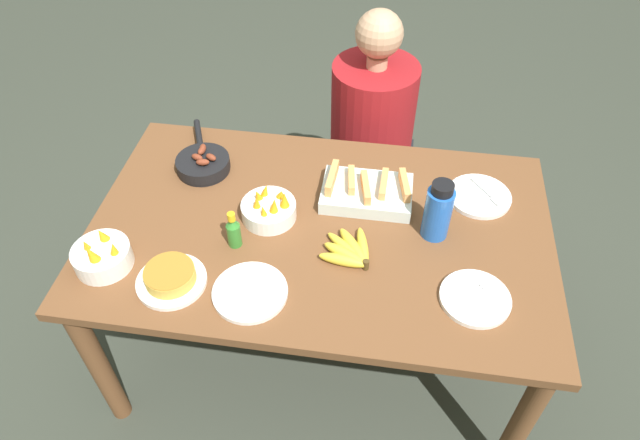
% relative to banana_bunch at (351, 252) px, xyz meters
% --- Properties ---
extents(ground_plane, '(14.00, 14.00, 0.00)m').
position_rel_banana_bunch_xyz_m(ground_plane, '(-0.12, 0.11, -0.73)').
color(ground_plane, '#383D33').
extents(dining_table, '(1.55, 0.96, 0.72)m').
position_rel_banana_bunch_xyz_m(dining_table, '(-0.12, 0.11, -0.11)').
color(dining_table, brown).
rests_on(dining_table, ground_plane).
extents(banana_bunch, '(0.17, 0.18, 0.04)m').
position_rel_banana_bunch_xyz_m(banana_bunch, '(0.00, 0.00, 0.00)').
color(banana_bunch, yellow).
rests_on(banana_bunch, dining_table).
extents(melon_tray, '(0.31, 0.21, 0.09)m').
position_rel_banana_bunch_xyz_m(melon_tray, '(0.03, 0.27, 0.01)').
color(melon_tray, silver).
rests_on(melon_tray, dining_table).
extents(skillet, '(0.21, 0.34, 0.08)m').
position_rel_banana_bunch_xyz_m(skillet, '(-0.59, 0.34, 0.01)').
color(skillet, black).
rests_on(skillet, dining_table).
extents(frittata_plate_center, '(0.22, 0.22, 0.06)m').
position_rel_banana_bunch_xyz_m(frittata_plate_center, '(-0.53, -0.19, 0.01)').
color(frittata_plate_center, white).
rests_on(frittata_plate_center, dining_table).
extents(empty_plate_near_front, '(0.22, 0.22, 0.02)m').
position_rel_banana_bunch_xyz_m(empty_plate_near_front, '(0.42, 0.34, -0.01)').
color(empty_plate_near_front, white).
rests_on(empty_plate_near_front, dining_table).
extents(empty_plate_far_left, '(0.23, 0.23, 0.02)m').
position_rel_banana_bunch_xyz_m(empty_plate_far_left, '(-0.28, -0.20, -0.01)').
color(empty_plate_far_left, white).
rests_on(empty_plate_far_left, dining_table).
extents(empty_plate_far_right, '(0.21, 0.21, 0.02)m').
position_rel_banana_bunch_xyz_m(empty_plate_far_right, '(0.39, -0.12, -0.01)').
color(empty_plate_far_right, white).
rests_on(empty_plate_far_right, dining_table).
extents(fruit_bowl_mango, '(0.19, 0.19, 0.11)m').
position_rel_banana_bunch_xyz_m(fruit_bowl_mango, '(-0.29, 0.13, 0.02)').
color(fruit_bowl_mango, white).
rests_on(fruit_bowl_mango, dining_table).
extents(fruit_bowl_citrus, '(0.18, 0.18, 0.13)m').
position_rel_banana_bunch_xyz_m(fruit_bowl_citrus, '(-0.76, -0.15, 0.02)').
color(fruit_bowl_citrus, white).
rests_on(fruit_bowl_citrus, dining_table).
extents(water_bottle, '(0.09, 0.09, 0.22)m').
position_rel_banana_bunch_xyz_m(water_bottle, '(0.26, 0.14, 0.09)').
color(water_bottle, blue).
rests_on(water_bottle, dining_table).
extents(hot_sauce_bottle, '(0.05, 0.05, 0.14)m').
position_rel_banana_bunch_xyz_m(hot_sauce_bottle, '(-0.38, -0.01, 0.04)').
color(hot_sauce_bottle, '#337F2D').
rests_on(hot_sauce_bottle, dining_table).
extents(person_figure, '(0.40, 0.40, 1.12)m').
position_rel_banana_bunch_xyz_m(person_figure, '(0.00, 0.88, -0.28)').
color(person_figure, black).
rests_on(person_figure, ground_plane).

